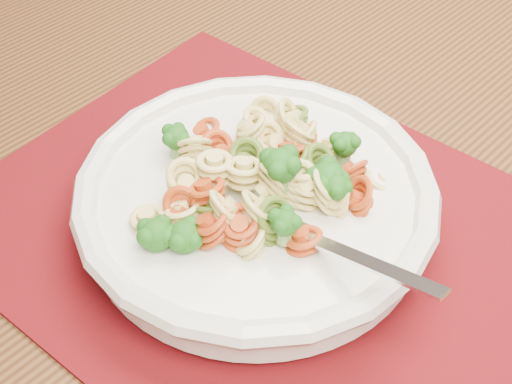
% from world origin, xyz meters
% --- Properties ---
extents(dining_table, '(1.76, 1.46, 0.76)m').
position_xyz_m(dining_table, '(-0.17, 0.22, 0.66)').
color(dining_table, '#593719').
rests_on(dining_table, ground).
extents(placemat, '(0.56, 0.49, 0.00)m').
position_xyz_m(placemat, '(-0.28, 0.17, 0.76)').
color(placemat, '#580311').
rests_on(placemat, dining_table).
extents(pasta_bowl, '(0.28, 0.28, 0.05)m').
position_xyz_m(pasta_bowl, '(-0.29, 0.17, 0.79)').
color(pasta_bowl, silver).
rests_on(pasta_bowl, placemat).
extents(pasta_broccoli_heap, '(0.24, 0.24, 0.06)m').
position_xyz_m(pasta_broccoli_heap, '(-0.29, 0.17, 0.81)').
color(pasta_broccoli_heap, '#D9CA6B').
rests_on(pasta_broccoli_heap, pasta_bowl).
extents(fork, '(0.18, 0.10, 0.08)m').
position_xyz_m(fork, '(-0.25, 0.14, 0.81)').
color(fork, silver).
rests_on(fork, pasta_bowl).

